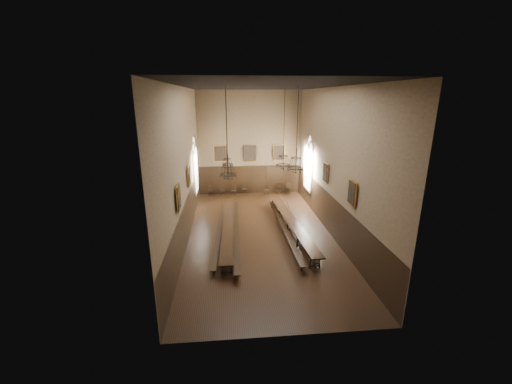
{
  "coord_description": "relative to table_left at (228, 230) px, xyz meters",
  "views": [
    {
      "loc": [
        -1.94,
        -18.35,
        8.42
      ],
      "look_at": [
        -0.12,
        1.5,
        2.36
      ],
      "focal_mm": 22.0,
      "sensor_mm": 36.0,
      "label": 1
    }
  ],
  "objects": [
    {
      "name": "chair_6",
      "position": [
        4.61,
        8.61,
        -0.11
      ],
      "size": [
        0.52,
        0.53,
        0.93
      ],
      "rotation": [
        0.0,
        0.0,
        -0.35
      ],
      "color": "black",
      "rests_on": "floor"
    },
    {
      "name": "chandelier_back_left",
      "position": [
        0.05,
        2.71,
        3.91
      ],
      "size": [
        0.79,
        0.79,
        5.23
      ],
      "color": "black",
      "rests_on": "ceiling"
    },
    {
      "name": "bench_right_inner",
      "position": [
        3.55,
        0.21,
        -0.09
      ],
      "size": [
        0.49,
        10.31,
        0.46
      ],
      "rotation": [
        0.0,
        0.0,
        0.02
      ],
      "color": "black",
      "rests_on": "floor"
    },
    {
      "name": "chandelier_front_left",
      "position": [
        0.08,
        -2.78,
        4.57
      ],
      "size": [
        0.83,
        0.83,
        4.48
      ],
      "color": "black",
      "rests_on": "ceiling"
    },
    {
      "name": "chair_5",
      "position": [
        3.5,
        8.6,
        -0.13
      ],
      "size": [
        0.47,
        0.47,
        0.88
      ],
      "rotation": [
        0.0,
        0.0,
        -0.24
      ],
      "color": "black",
      "rests_on": "floor"
    },
    {
      "name": "portrait_back_2",
      "position": [
        4.62,
        8.99,
        3.31
      ],
      "size": [
        1.1,
        0.12,
        1.4
      ],
      "color": "gold",
      "rests_on": "wall_back"
    },
    {
      "name": "wall_right",
      "position": [
        6.53,
        0.11,
        4.11
      ],
      "size": [
        0.02,
        18.0,
        9.0
      ],
      "primitive_type": "cube",
      "color": "#7C654C",
      "rests_on": "ground"
    },
    {
      "name": "table_left",
      "position": [
        0.0,
        0.0,
        0.0
      ],
      "size": [
        0.96,
        10.02,
        0.78
      ],
      "rotation": [
        0.0,
        0.0,
        -0.03
      ],
      "color": "black",
      "rests_on": "floor"
    },
    {
      "name": "portrait_back_1",
      "position": [
        2.02,
        8.99,
        3.31
      ],
      "size": [
        1.1,
        0.12,
        1.4
      ],
      "color": "gold",
      "rests_on": "wall_back"
    },
    {
      "name": "portrait_left_0",
      "position": [
        -2.36,
        1.11,
        3.31
      ],
      "size": [
        0.12,
        1.0,
        1.3
      ],
      "color": "gold",
      "rests_on": "wall_left"
    },
    {
      "name": "table_right",
      "position": [
        4.08,
        0.38,
        0.02
      ],
      "size": [
        1.4,
        10.44,
        0.81
      ],
      "rotation": [
        0.0,
        0.0,
        0.06
      ],
      "color": "black",
      "rests_on": "floor"
    },
    {
      "name": "window_left",
      "position": [
        -2.41,
        5.61,
        3.01
      ],
      "size": [
        0.2,
        2.2,
        4.6
      ],
      "primitive_type": null,
      "color": "white",
      "rests_on": "wall_left"
    },
    {
      "name": "bench_right_outer",
      "position": [
        4.63,
        0.22,
        -0.11
      ],
      "size": [
        0.71,
        9.65,
        0.43
      ],
      "rotation": [
        0.0,
        0.0,
        -0.04
      ],
      "color": "black",
      "rests_on": "floor"
    },
    {
      "name": "ceiling",
      "position": [
        2.02,
        0.11,
        8.62
      ],
      "size": [
        9.0,
        18.0,
        0.02
      ],
      "primitive_type": "cube",
      "color": "black",
      "rests_on": "ground"
    },
    {
      "name": "wall_left",
      "position": [
        -2.49,
        0.11,
        4.11
      ],
      "size": [
        0.02,
        18.0,
        9.0
      ],
      "primitive_type": "cube",
      "color": "#7C654C",
      "rests_on": "ground"
    },
    {
      "name": "wainscot_panelling",
      "position": [
        2.02,
        0.11,
        0.86
      ],
      "size": [
        9.0,
        18.0,
        2.5
      ],
      "primitive_type": null,
      "color": "black",
      "rests_on": "floor"
    },
    {
      "name": "floor",
      "position": [
        2.02,
        0.11,
        -0.4
      ],
      "size": [
        9.0,
        18.0,
        0.02
      ],
      "primitive_type": "cube",
      "color": "black",
      "rests_on": "ground"
    },
    {
      "name": "wall_front",
      "position": [
        2.02,
        -8.9,
        4.11
      ],
      "size": [
        9.0,
        0.02,
        9.0
      ],
      "primitive_type": "cube",
      "color": "#7C654C",
      "rests_on": "ground"
    },
    {
      "name": "portrait_right_0",
      "position": [
        6.4,
        1.11,
        3.31
      ],
      "size": [
        0.12,
        1.0,
        1.3
      ],
      "color": "gold",
      "rests_on": "wall_right"
    },
    {
      "name": "bench_left_inner",
      "position": [
        0.51,
        -0.05,
        -0.08
      ],
      "size": [
        0.59,
        10.75,
        0.48
      ],
      "rotation": [
        0.0,
        0.0,
        -0.02
      ],
      "color": "black",
      "rests_on": "floor"
    },
    {
      "name": "portrait_right_1",
      "position": [
        6.4,
        -3.39,
        3.31
      ],
      "size": [
        0.12,
        1.0,
        1.3
      ],
      "color": "gold",
      "rests_on": "wall_right"
    },
    {
      "name": "chair_7",
      "position": [
        5.47,
        8.59,
        -0.09
      ],
      "size": [
        0.54,
        0.54,
        1.0
      ],
      "rotation": [
        0.0,
        0.0,
        -0.24
      ],
      "color": "black",
      "rests_on": "floor"
    },
    {
      "name": "chair_0",
      "position": [
        -1.51,
        8.68,
        -0.13
      ],
      "size": [
        0.49,
        0.49,
        0.88
      ],
      "rotation": [
        0.0,
        0.0,
        0.34
      ],
      "color": "black",
      "rests_on": "floor"
    },
    {
      "name": "portrait_back_0",
      "position": [
        -0.58,
        8.99,
        3.31
      ],
      "size": [
        1.1,
        0.12,
        1.4
      ],
      "color": "gold",
      "rests_on": "wall_back"
    },
    {
      "name": "chandelier_back_right",
      "position": [
        3.78,
        2.13,
        3.96
      ],
      "size": [
        0.94,
        0.94,
        5.12
      ],
      "color": "black",
      "rests_on": "ceiling"
    },
    {
      "name": "chandelier_front_right",
      "position": [
        3.74,
        -1.94,
        4.62
      ],
      "size": [
        0.88,
        0.88,
        4.43
      ],
      "color": "black",
      "rests_on": "ceiling"
    },
    {
      "name": "bench_left_outer",
      "position": [
        -0.55,
        -0.02,
        -0.11
      ],
      "size": [
        0.71,
        9.68,
        0.44
      ],
      "rotation": [
        0.0,
        0.0,
        -0.04
      ],
      "color": "black",
      "rests_on": "floor"
    },
    {
      "name": "chair_3",
      "position": [
        1.54,
        8.7,
        -0.07
      ],
      "size": [
        0.48,
        0.48,
        1.04
      ],
      "rotation": [
        0.0,
        0.0,
        -0.03
      ],
      "color": "black",
      "rests_on": "floor"
    },
    {
      "name": "wall_back",
      "position": [
        2.02,
        9.12,
        4.11
      ],
      "size": [
        9.0,
        0.02,
        9.0
      ],
      "primitive_type": "cube",
      "color": "#7C654C",
      "rests_on": "ground"
    },
    {
      "name": "window_right",
      "position": [
        6.45,
        5.61,
        3.01
      ],
      "size": [
        0.2,
        2.2,
        4.6
      ],
      "primitive_type": null,
      "color": "white",
      "rests_on": "wall_right"
    },
    {
      "name": "chair_1",
      "position": [
        -0.42,
        8.61,
        -0.12
      ],
      "size": [
        0.45,
        0.45,
        0.9
      ],
      "rotation": [
        0.0,
        0.0,
        0.16
      ],
      "color": "black",
      "rests_on": "floor"
    },
    {
      "name": "chair_2",
      "position": [
        0.52,
        8.66,
        -0.13
      ],
      "size": [
        0.46,
        0.46,
        0.86
      ],
      "rotation": [
        0.0,
        0.0,
        -0.25
      ],
      "color": "black",
      "rests_on": "floor"
    },
    {
      "name": "portrait_left_1",
      "position": [
        -2.36,
        -3.39,
        3.31
      ],
      "size": [
        0.12,
        1.0,
        1.3
      ],
      "color": "gold",
      "rests_on": "wall_left"
    }
  ]
}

